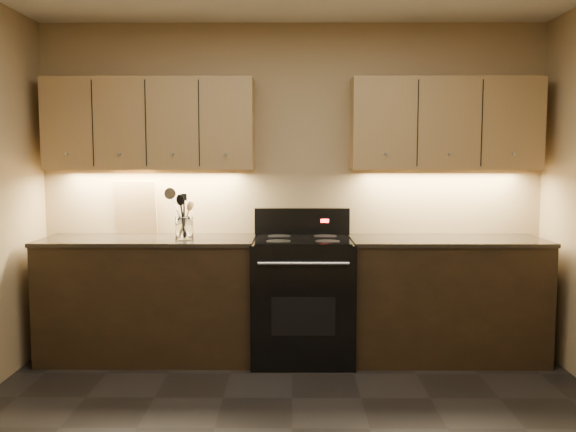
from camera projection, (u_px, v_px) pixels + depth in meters
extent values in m
cube|color=#A2855F|center=(292.00, 188.00, 4.90)|extent=(4.00, 0.04, 2.60)
cube|color=black|center=(150.00, 300.00, 4.69)|extent=(1.60, 0.60, 0.90)
cube|color=#322B20|center=(148.00, 240.00, 4.65)|extent=(1.62, 0.62, 0.03)
cube|color=black|center=(445.00, 300.00, 4.68)|extent=(1.44, 0.60, 0.90)
cube|color=#322B20|center=(447.00, 240.00, 4.63)|extent=(1.46, 0.62, 0.03)
cube|color=black|center=(303.00, 300.00, 4.66)|extent=(0.76, 0.65, 0.92)
cube|color=black|center=(303.00, 239.00, 4.62)|extent=(0.70, 0.60, 0.01)
cube|color=black|center=(302.00, 222.00, 4.89)|extent=(0.76, 0.07, 0.22)
cube|color=red|center=(325.00, 221.00, 4.85)|extent=(0.06, 0.00, 0.03)
cylinder|color=silver|center=(303.00, 263.00, 4.29)|extent=(0.65, 0.02, 0.02)
cube|color=black|center=(303.00, 317.00, 4.34)|extent=(0.46, 0.00, 0.28)
cylinder|color=black|center=(279.00, 241.00, 4.47)|extent=(0.18, 0.18, 0.00)
cylinder|color=black|center=(328.00, 241.00, 4.46)|extent=(0.18, 0.18, 0.00)
cylinder|color=black|center=(279.00, 236.00, 4.76)|extent=(0.18, 0.18, 0.00)
cylinder|color=black|center=(325.00, 236.00, 4.76)|extent=(0.18, 0.18, 0.00)
cube|color=#A37D51|center=(150.00, 124.00, 4.71)|extent=(1.60, 0.30, 0.70)
cube|color=#A37D51|center=(445.00, 124.00, 4.70)|extent=(1.44, 0.30, 0.70)
cube|color=#B2B5BA|center=(132.00, 210.00, 4.92)|extent=(0.08, 0.01, 0.12)
cylinder|color=white|center=(184.00, 228.00, 4.60)|extent=(0.16, 0.16, 0.17)
cylinder|color=white|center=(184.00, 238.00, 4.61)|extent=(0.13, 0.13, 0.02)
cube|color=tan|center=(136.00, 207.00, 4.89)|extent=(0.35, 0.12, 0.43)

